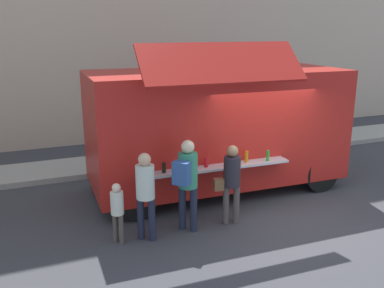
{
  "coord_description": "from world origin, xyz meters",
  "views": [
    {
      "loc": [
        -4.74,
        -6.91,
        3.79
      ],
      "look_at": [
        -1.34,
        1.45,
        1.3
      ],
      "focal_mm": 39.52,
      "sensor_mm": 36.0,
      "label": 1
    }
  ],
  "objects_px": {
    "trash_bin": "(295,135)",
    "customer_front_ordering": "(231,178)",
    "customer_mid_with_backpack": "(187,177)",
    "child_near_queue": "(117,208)",
    "customer_rear_waiting": "(145,189)",
    "food_truck_main": "(218,126)"
  },
  "relations": [
    {
      "from": "trash_bin",
      "to": "customer_front_ordering",
      "type": "xyz_separation_m",
      "value": [
        -4.5,
        -4.16,
        0.53
      ]
    },
    {
      "from": "customer_mid_with_backpack",
      "to": "child_near_queue",
      "type": "bearing_deg",
      "value": 134.19
    },
    {
      "from": "trash_bin",
      "to": "child_near_queue",
      "type": "xyz_separation_m",
      "value": [
        -6.74,
        -4.09,
        0.26
      ]
    },
    {
      "from": "customer_mid_with_backpack",
      "to": "customer_rear_waiting",
      "type": "distance_m",
      "value": 0.82
    },
    {
      "from": "trash_bin",
      "to": "customer_rear_waiting",
      "type": "bearing_deg",
      "value": -146.2
    },
    {
      "from": "trash_bin",
      "to": "customer_rear_waiting",
      "type": "xyz_separation_m",
      "value": [
        -6.23,
        -4.17,
        0.57
      ]
    },
    {
      "from": "customer_mid_with_backpack",
      "to": "child_near_queue",
      "type": "relative_size",
      "value": 1.58
    },
    {
      "from": "food_truck_main",
      "to": "child_near_queue",
      "type": "relative_size",
      "value": 5.21
    },
    {
      "from": "food_truck_main",
      "to": "trash_bin",
      "type": "height_order",
      "value": "food_truck_main"
    },
    {
      "from": "customer_front_ordering",
      "to": "customer_rear_waiting",
      "type": "bearing_deg",
      "value": 101.66
    },
    {
      "from": "trash_bin",
      "to": "customer_rear_waiting",
      "type": "relative_size",
      "value": 0.51
    },
    {
      "from": "customer_rear_waiting",
      "to": "child_near_queue",
      "type": "xyz_separation_m",
      "value": [
        -0.51,
        0.08,
        -0.31
      ]
    },
    {
      "from": "customer_mid_with_backpack",
      "to": "food_truck_main",
      "type": "bearing_deg",
      "value": 6.57
    },
    {
      "from": "customer_rear_waiting",
      "to": "food_truck_main",
      "type": "bearing_deg",
      "value": -12.26
    },
    {
      "from": "customer_rear_waiting",
      "to": "trash_bin",
      "type": "bearing_deg",
      "value": -17.2
    },
    {
      "from": "child_near_queue",
      "to": "customer_rear_waiting",
      "type": "bearing_deg",
      "value": -41.47
    },
    {
      "from": "customer_front_ordering",
      "to": "child_near_queue",
      "type": "bearing_deg",
      "value": 99.51
    },
    {
      "from": "food_truck_main",
      "to": "customer_front_ordering",
      "type": "height_order",
      "value": "food_truck_main"
    },
    {
      "from": "customer_rear_waiting",
      "to": "child_near_queue",
      "type": "bearing_deg",
      "value": 120.06
    },
    {
      "from": "food_truck_main",
      "to": "customer_front_ordering",
      "type": "xyz_separation_m",
      "value": [
        -0.57,
        -1.84,
        -0.6
      ]
    },
    {
      "from": "trash_bin",
      "to": "child_near_queue",
      "type": "height_order",
      "value": "child_near_queue"
    },
    {
      "from": "child_near_queue",
      "to": "customer_front_ordering",
      "type": "bearing_deg",
      "value": -34.2
    }
  ]
}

